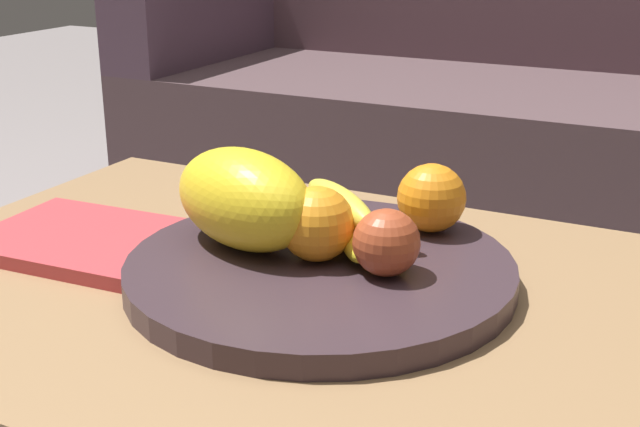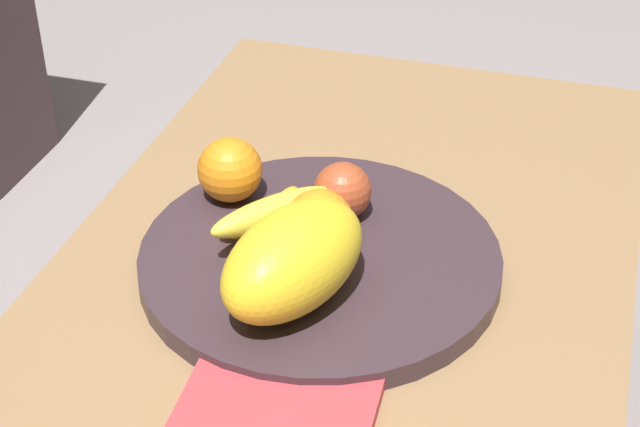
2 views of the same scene
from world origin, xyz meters
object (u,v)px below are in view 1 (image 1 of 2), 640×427
at_px(orange_front, 431,198).
at_px(orange_left, 317,224).
at_px(apple_front, 386,243).
at_px(couch, 510,118).
at_px(banana_bunch, 349,221).
at_px(fruit_bowl, 320,271).
at_px(magazine, 92,241).
at_px(coffee_table, 339,336).
at_px(melon_large_front, 244,199).

relative_size(orange_front, orange_left, 0.99).
bearing_deg(apple_front, couch, 98.70).
distance_m(apple_front, banana_bunch, 0.09).
distance_m(couch, orange_front, 1.10).
distance_m(couch, fruit_bowl, 1.21).
relative_size(orange_front, apple_front, 1.15).
relative_size(orange_left, magazine, 0.31).
height_order(coffee_table, fruit_bowl, fruit_bowl).
bearing_deg(magazine, fruit_bowl, 3.24).
height_order(couch, banana_bunch, couch).
bearing_deg(banana_bunch, orange_front, 51.35).
distance_m(couch, banana_bunch, 1.16).
relative_size(fruit_bowl, orange_left, 5.18).
bearing_deg(coffee_table, apple_front, 22.22).
bearing_deg(coffee_table, banana_bunch, 108.07).
distance_m(coffee_table, magazine, 0.31).
bearing_deg(fruit_bowl, couch, 95.26).
bearing_deg(fruit_bowl, apple_front, -3.18).
height_order(coffee_table, apple_front, apple_front).
relative_size(coffee_table, banana_bunch, 6.39).
bearing_deg(banana_bunch, fruit_bowl, -99.09).
relative_size(fruit_bowl, melon_large_front, 2.16).
distance_m(coffee_table, orange_front, 0.19).
height_order(orange_front, banana_bunch, orange_front).
relative_size(melon_large_front, banana_bunch, 1.16).
xyz_separation_m(coffee_table, magazine, (-0.31, -0.01, 0.05)).
xyz_separation_m(fruit_bowl, melon_large_front, (-0.09, 0.00, 0.06)).
bearing_deg(apple_front, orange_front, 90.98).
relative_size(couch, melon_large_front, 9.23).
xyz_separation_m(fruit_bowl, banana_bunch, (0.01, 0.05, 0.04)).
xyz_separation_m(apple_front, banana_bunch, (-0.07, 0.06, -0.01)).
bearing_deg(banana_bunch, couch, 95.91).
distance_m(orange_front, apple_front, 0.14).
distance_m(orange_left, magazine, 0.28).
xyz_separation_m(orange_front, magazine, (-0.35, -0.16, -0.06)).
distance_m(fruit_bowl, apple_front, 0.09).
xyz_separation_m(melon_large_front, magazine, (-0.19, -0.03, -0.07)).
relative_size(fruit_bowl, orange_front, 5.23).
distance_m(coffee_table, apple_front, 0.11).
height_order(coffee_table, melon_large_front, melon_large_front).
relative_size(fruit_bowl, magazine, 1.59).
bearing_deg(orange_front, coffee_table, -104.48).
bearing_deg(banana_bunch, melon_large_front, -152.07).
distance_m(fruit_bowl, orange_left, 0.05).
xyz_separation_m(coffee_table, apple_front, (0.04, 0.02, 0.10)).
distance_m(fruit_bowl, magazine, 0.28).
relative_size(fruit_bowl, banana_bunch, 2.51).
bearing_deg(fruit_bowl, melon_large_front, 179.65).
relative_size(couch, banana_bunch, 10.71).
height_order(coffee_table, orange_left, orange_left).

